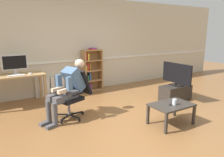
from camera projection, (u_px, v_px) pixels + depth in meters
ground_plane at (128, 122)px, 4.09m from camera, size 18.00×18.00×0.00m
back_wall at (75, 45)px, 6.00m from camera, size 12.00×0.13×2.70m
computer_desk at (15, 80)px, 4.87m from camera, size 1.31×0.57×0.76m
imac_monitor at (15, 63)px, 4.86m from camera, size 0.55×0.14×0.45m
keyboard at (16, 75)px, 4.73m from camera, size 0.37×0.12×0.02m
computer_mouse at (30, 74)px, 4.90m from camera, size 0.06×0.10×0.03m
bookshelf at (91, 70)px, 6.18m from camera, size 0.58×0.29×1.27m
radiator at (53, 86)px, 5.77m from camera, size 0.93×0.08×0.52m
office_chair at (74, 92)px, 4.31m from camera, size 0.82×0.68×0.97m
person_seated at (68, 88)px, 4.16m from camera, size 1.05×0.64×1.19m
tv_stand at (175, 93)px, 5.38m from camera, size 0.82×0.41×0.39m
tv_screen at (177, 74)px, 5.27m from camera, size 0.20×0.90×0.58m
coffee_table at (171, 107)px, 3.94m from camera, size 0.80×0.53×0.41m
drinking_glass at (174, 102)px, 3.88m from camera, size 0.08×0.08×0.11m
spare_remote at (171, 104)px, 3.90m from camera, size 0.15×0.10×0.02m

